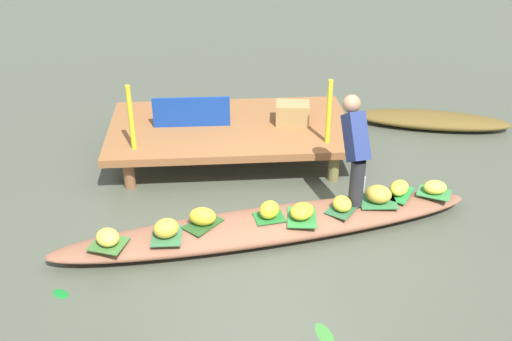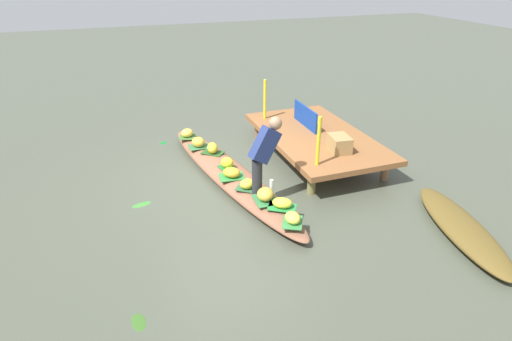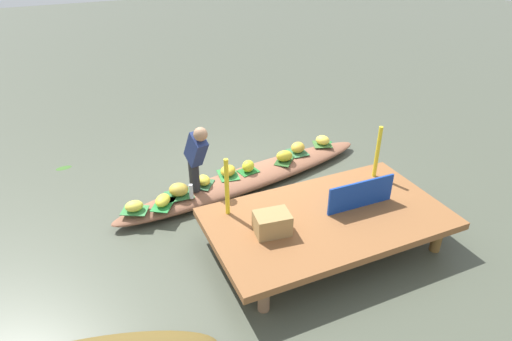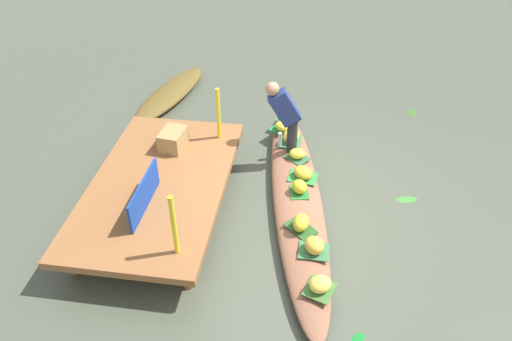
% 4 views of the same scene
% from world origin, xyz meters
% --- Properties ---
extents(canal_water, '(40.00, 40.00, 0.00)m').
position_xyz_m(canal_water, '(0.00, 0.00, 0.00)').
color(canal_water, '#4A5041').
rests_on(canal_water, ground).
extents(dock_platform, '(3.20, 1.80, 0.47)m').
position_xyz_m(dock_platform, '(-0.35, 1.87, 0.41)').
color(dock_platform, brown).
rests_on(dock_platform, ground).
extents(vendor_boat, '(4.75, 1.48, 0.23)m').
position_xyz_m(vendor_boat, '(0.00, 0.00, 0.12)').
color(vendor_boat, brown).
rests_on(vendor_boat, ground).
extents(moored_boat, '(2.37, 1.13, 0.21)m').
position_xyz_m(moored_boat, '(2.71, 2.62, 0.10)').
color(moored_boat, brown).
rests_on(moored_boat, ground).
extents(leaf_mat_0, '(0.31, 0.37, 0.01)m').
position_xyz_m(leaf_mat_0, '(-1.08, -0.29, 0.24)').
color(leaf_mat_0, '#366E41').
rests_on(leaf_mat_0, vendor_boat).
extents(banana_bunch_0, '(0.34, 0.33, 0.19)m').
position_xyz_m(banana_bunch_0, '(-1.08, -0.29, 0.33)').
color(banana_bunch_0, gold).
rests_on(banana_bunch_0, vendor_boat).
extents(leaf_mat_1, '(0.45, 0.41, 0.01)m').
position_xyz_m(leaf_mat_1, '(1.95, 0.34, 0.24)').
color(leaf_mat_1, '#378342').
rests_on(leaf_mat_1, vendor_boat).
extents(banana_bunch_1, '(0.27, 0.22, 0.15)m').
position_xyz_m(banana_bunch_1, '(1.95, 0.34, 0.31)').
color(banana_bunch_1, '#ECDA49').
rests_on(banana_bunch_1, vendor_boat).
extents(leaf_mat_2, '(0.42, 0.41, 0.01)m').
position_xyz_m(leaf_mat_2, '(-1.66, -0.38, 0.24)').
color(leaf_mat_2, '#3E6E31').
rests_on(leaf_mat_2, vendor_boat).
extents(banana_bunch_2, '(0.33, 0.34, 0.17)m').
position_xyz_m(banana_bunch_2, '(-1.66, -0.38, 0.32)').
color(banana_bunch_2, '#F9D44B').
rests_on(banana_bunch_2, vendor_boat).
extents(leaf_mat_3, '(0.42, 0.43, 0.01)m').
position_xyz_m(leaf_mat_3, '(0.81, 0.07, 0.24)').
color(leaf_mat_3, '#2F5F39').
rests_on(leaf_mat_3, vendor_boat).
extents(banana_bunch_3, '(0.22, 0.26, 0.15)m').
position_xyz_m(banana_bunch_3, '(0.81, 0.07, 0.31)').
color(banana_bunch_3, yellow).
rests_on(banana_bunch_3, vendor_boat).
extents(leaf_mat_4, '(0.36, 0.44, 0.01)m').
position_xyz_m(leaf_mat_4, '(0.35, -0.05, 0.24)').
color(leaf_mat_4, '#2F8139').
rests_on(leaf_mat_4, vendor_boat).
extents(banana_bunch_4, '(0.37, 0.38, 0.16)m').
position_xyz_m(banana_bunch_4, '(0.35, -0.05, 0.32)').
color(banana_bunch_4, gold).
rests_on(banana_bunch_4, vendor_boat).
extents(leaf_mat_5, '(0.43, 0.35, 0.01)m').
position_xyz_m(leaf_mat_5, '(1.25, 0.21, 0.24)').
color(leaf_mat_5, '#327640').
rests_on(leaf_mat_5, vendor_boat).
extents(banana_bunch_5, '(0.37, 0.35, 0.19)m').
position_xyz_m(banana_bunch_5, '(1.25, 0.21, 0.33)').
color(banana_bunch_5, gold).
rests_on(banana_bunch_5, vendor_boat).
extents(leaf_mat_6, '(0.46, 0.47, 0.01)m').
position_xyz_m(leaf_mat_6, '(-0.71, -0.10, 0.24)').
color(leaf_mat_6, '#275021').
rests_on(leaf_mat_6, vendor_boat).
extents(banana_bunch_6, '(0.32, 0.25, 0.19)m').
position_xyz_m(banana_bunch_6, '(-0.71, -0.10, 0.33)').
color(banana_bunch_6, gold).
rests_on(banana_bunch_6, vendor_boat).
extents(leaf_mat_7, '(0.36, 0.30, 0.01)m').
position_xyz_m(leaf_mat_7, '(-0.00, -0.02, 0.24)').
color(leaf_mat_7, '#236E2C').
rests_on(leaf_mat_7, vendor_boat).
extents(banana_bunch_7, '(0.30, 0.29, 0.20)m').
position_xyz_m(banana_bunch_7, '(-0.00, -0.02, 0.34)').
color(banana_bunch_7, yellow).
rests_on(banana_bunch_7, vendor_boat).
extents(leaf_mat_8, '(0.45, 0.49, 0.01)m').
position_xyz_m(leaf_mat_8, '(1.53, 0.36, 0.24)').
color(leaf_mat_8, '#27863C').
rests_on(leaf_mat_8, vendor_boat).
extents(banana_bunch_8, '(0.33, 0.36, 0.15)m').
position_xyz_m(banana_bunch_8, '(1.53, 0.36, 0.31)').
color(banana_bunch_8, yellow).
rests_on(banana_bunch_8, vendor_boat).
extents(vendor_person, '(0.26, 0.54, 1.18)m').
position_xyz_m(vendor_person, '(0.96, 0.29, 0.91)').
color(vendor_person, '#28282D').
rests_on(vendor_person, vendor_boat).
extents(water_bottle, '(0.06, 0.06, 0.24)m').
position_xyz_m(water_bottle, '(1.10, 0.37, 0.35)').
color(water_bottle, white).
rests_on(water_bottle, vendor_boat).
extents(market_banner, '(1.01, 0.05, 0.41)m').
position_xyz_m(market_banner, '(-0.85, 1.87, 0.68)').
color(market_banner, '#143A97').
rests_on(market_banner, dock_platform).
extents(railing_post_west, '(0.06, 0.06, 0.82)m').
position_xyz_m(railing_post_west, '(-1.55, 1.27, 0.89)').
color(railing_post_west, yellow).
rests_on(railing_post_west, dock_platform).
extents(railing_post_east, '(0.06, 0.06, 0.82)m').
position_xyz_m(railing_post_east, '(0.85, 1.27, 0.89)').
color(railing_post_east, yellow).
rests_on(railing_post_east, dock_platform).
extents(produce_crate, '(0.48, 0.37, 0.28)m').
position_xyz_m(produce_crate, '(0.49, 1.88, 0.61)').
color(produce_crate, '#A07E4A').
rests_on(produce_crate, dock_platform).
extents(drifting_plant_1, '(0.21, 0.33, 0.01)m').
position_xyz_m(drifting_plant_1, '(0.35, -1.55, 0.00)').
color(drifting_plant_1, '#3B8332').
rests_on(drifting_plant_1, ground).
extents(drifting_plant_2, '(0.22, 0.20, 0.01)m').
position_xyz_m(drifting_plant_2, '(-2.08, -0.83, 0.00)').
color(drifting_plant_2, '#147829').
rests_on(drifting_plant_2, ground).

